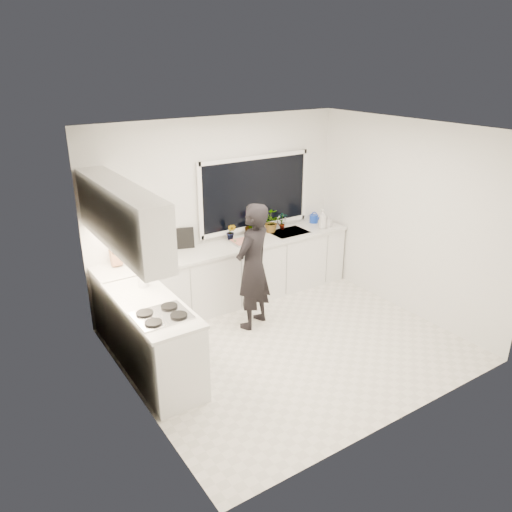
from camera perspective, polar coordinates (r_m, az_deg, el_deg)
floor at (r=6.53m, az=3.81°, el=-10.16°), size 4.00×3.50×0.02m
wall_back at (r=7.32m, az=-4.23°, el=5.14°), size 4.00×0.02×2.70m
wall_left at (r=5.05m, az=-14.40°, el=-3.34°), size 0.02×3.50×2.70m
wall_right at (r=7.26m, az=16.92°, el=4.10°), size 0.02×3.50×2.70m
ceiling at (r=5.59m, az=4.52°, el=14.25°), size 4.00×3.50×0.02m
window at (r=7.54m, az=-0.13°, el=7.26°), size 1.80×0.02×1.00m
base_cabinets_back at (r=7.38m, az=-2.86°, el=-2.21°), size 3.92×0.58×0.88m
base_cabinets_left at (r=5.86m, az=-11.58°, el=-9.46°), size 0.58×1.60×0.88m
countertop_back at (r=7.20m, az=-2.88°, el=1.11°), size 3.94×0.62×0.04m
countertop_left at (r=5.64m, az=-11.93°, el=-5.45°), size 0.62×1.60×0.04m
upper_cabinets at (r=5.56m, az=-15.19°, el=4.44°), size 0.34×2.10×0.70m
sink at (r=7.77m, az=3.77°, el=2.42°), size 0.58×0.42×0.14m
faucet at (r=7.87m, az=2.92°, el=3.92°), size 0.03×0.03×0.22m
stovetop at (r=5.33m, az=-10.74°, el=-6.63°), size 0.56×0.48×0.03m
person at (r=6.59m, az=-0.34°, el=-1.22°), size 0.74×0.64×1.73m
pizza_tray at (r=7.29m, az=-1.21°, el=1.68°), size 0.42×0.32×0.03m
pizza at (r=7.28m, az=-1.21°, el=1.81°), size 0.38×0.28×0.01m
watering_can at (r=8.22m, az=6.62°, el=4.26°), size 0.18×0.18×0.13m
paper_towel_roll at (r=6.75m, az=-12.55°, el=0.51°), size 0.12×0.12×0.26m
knife_block at (r=6.68m, az=-15.73°, el=-0.21°), size 0.13×0.10×0.22m
utensil_crock at (r=6.01m, az=-12.77°, el=-2.71°), size 0.17×0.17×0.16m
picture_frame_large at (r=6.96m, az=-10.77°, el=1.41°), size 0.22×0.08×0.28m
picture_frame_small at (r=7.09m, az=-8.10°, el=2.05°), size 0.24×0.10×0.30m
herb_plants at (r=7.61m, az=0.75°, el=3.72°), size 1.11×0.33×0.34m
soap_bottles at (r=7.95m, az=7.80°, el=4.16°), size 0.26×0.15×0.32m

